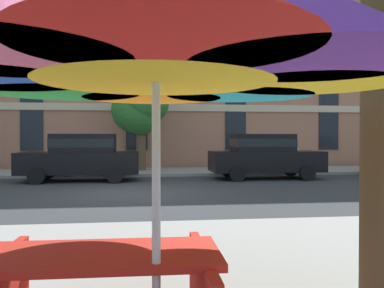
{
  "coord_description": "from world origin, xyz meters",
  "views": [
    {
      "loc": [
        0.32,
        -11.77,
        1.64
      ],
      "look_at": [
        2.15,
        3.2,
        1.4
      ],
      "focal_mm": 37.47,
      "sensor_mm": 36.0,
      "label": 1
    }
  ],
  "objects_px": {
    "sedan_black_midblock": "(264,155)",
    "patio_umbrella": "(156,52)",
    "sedan_black": "(81,156)",
    "street_tree_middle": "(140,109)"
  },
  "relations": [
    {
      "from": "sedan_black",
      "to": "sedan_black_midblock",
      "type": "height_order",
      "value": "same"
    },
    {
      "from": "sedan_black",
      "to": "patio_umbrella",
      "type": "bearing_deg",
      "value": -79.28
    },
    {
      "from": "sedan_black_midblock",
      "to": "street_tree_middle",
      "type": "xyz_separation_m",
      "value": [
        -4.93,
        3.44,
        2.01
      ]
    },
    {
      "from": "patio_umbrella",
      "to": "sedan_black_midblock",
      "type": "bearing_deg",
      "value": 69.63
    },
    {
      "from": "sedan_black",
      "to": "patio_umbrella",
      "type": "xyz_separation_m",
      "value": [
        2.4,
        -12.7,
        1.28
      ]
    },
    {
      "from": "sedan_black",
      "to": "street_tree_middle",
      "type": "xyz_separation_m",
      "value": [
        2.19,
        3.44,
        2.01
      ]
    },
    {
      "from": "sedan_black",
      "to": "sedan_black_midblock",
      "type": "relative_size",
      "value": 1.0
    },
    {
      "from": "sedan_black_midblock",
      "to": "patio_umbrella",
      "type": "height_order",
      "value": "patio_umbrella"
    },
    {
      "from": "sedan_black_midblock",
      "to": "street_tree_middle",
      "type": "distance_m",
      "value": 6.34
    },
    {
      "from": "sedan_black_midblock",
      "to": "patio_umbrella",
      "type": "relative_size",
      "value": 1.25
    }
  ]
}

